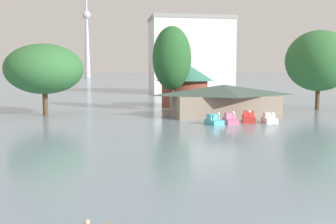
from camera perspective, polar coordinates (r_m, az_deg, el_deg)
name	(u,v)px	position (r m, az deg, el deg)	size (l,w,h in m)	color
pedal_boat_cyan	(214,120)	(47.19, 6.62, -1.20)	(2.04, 2.55, 1.55)	#4CB7CC
pedal_boat_pink	(230,119)	(48.53, 8.99, -1.02)	(1.56, 3.05, 1.61)	pink
pedal_boat_red	(248,118)	(50.12, 11.52, -0.80)	(2.28, 3.29, 1.60)	red
pedal_boat_white	(269,119)	(49.78, 14.41, -0.96)	(1.68, 2.54, 1.46)	white
boathouse	(224,100)	(55.91, 8.01, 1.78)	(15.13, 9.02, 4.40)	gray
green_roof_pavilion	(185,82)	(69.48, 2.41, 4.32)	(10.08, 10.08, 8.48)	brown
shoreline_tree_tall_left	(44,69)	(58.81, -17.41, 5.93)	(10.97, 10.97, 10.13)	brown
shoreline_tree_mid	(172,58)	(62.47, 0.57, 7.74)	(6.07, 6.07, 13.24)	brown
shoreline_tree_right	(319,61)	(69.47, 20.91, 6.90)	(10.74, 10.74, 12.88)	brown
background_building_block	(191,55)	(112.25, 3.28, 8.14)	(22.77, 13.18, 21.10)	silver
distant_broadcast_tower	(87,21)	(399.92, -11.65, 12.72)	(7.94, 7.94, 126.20)	#B7BCC6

